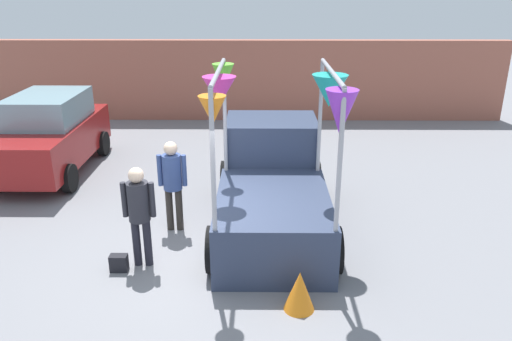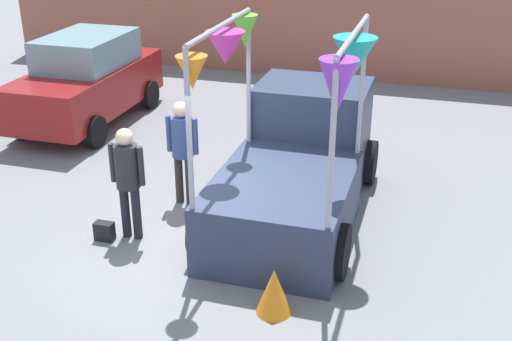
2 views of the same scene
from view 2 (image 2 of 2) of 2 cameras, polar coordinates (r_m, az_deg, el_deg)
name	(u,v)px [view 2 (image 2 of 2)]	position (r m, az deg, el deg)	size (l,w,h in m)	color
ground_plane	(194,240)	(9.47, -5.56, -6.19)	(60.00, 60.00, 0.00)	slate
vendor_truck	(299,159)	(9.95, 3.84, 0.99)	(2.52, 4.04, 3.11)	#2D3851
parked_car	(87,80)	(14.24, -14.78, 7.82)	(1.88, 4.00, 1.88)	maroon
person_customer	(127,173)	(9.24, -11.36, -0.24)	(0.53, 0.34, 1.70)	black
person_vendor	(182,143)	(10.13, -6.56, 2.43)	(0.53, 0.34, 1.72)	#2D2823
handbag	(104,231)	(9.64, -13.33, -5.27)	(0.28, 0.16, 0.28)	black
brick_boundary_wall	(320,27)	(17.31, 5.70, 12.54)	(18.00, 0.36, 2.60)	#9E5947
folded_kite_bundle_tangerine	(274,291)	(7.83, 1.60, -10.68)	(0.44, 0.44, 0.60)	orange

